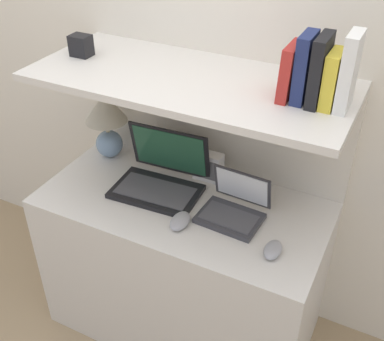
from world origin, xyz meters
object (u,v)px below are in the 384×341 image
Objects in this scene: book_white at (349,72)px; book_red at (290,72)px; book_yellow at (332,79)px; book_navy at (304,68)px; second_mouse at (273,250)px; book_black at (320,71)px; shelf_gadget at (81,46)px; laptop_small at (234,208)px; table_lamp at (106,118)px; laptop_large at (161,177)px; computer_mouse at (180,221)px; router_box at (208,166)px.

book_red is (-0.18, 0.00, -0.03)m from book_white.
book_navy is at bearing 180.00° from book_yellow.
book_yellow is 0.10m from book_navy.
second_mouse is 0.49× the size of book_navy.
book_black is 2.69× the size of shelf_gadget.
book_red is (0.15, 0.05, 0.58)m from laptop_small.
book_white reaches higher than table_lamp.
book_yellow is 2.17× the size of shelf_gadget.
book_navy is at bearing 15.06° from laptop_small.
book_black is at bearing 180.00° from book_yellow.
book_navy is at bearing 180.00° from book_black.
laptop_small is at bearing -5.94° from laptop_large.
second_mouse is (0.56, -0.17, -0.04)m from laptop_large.
table_lamp is 0.64m from computer_mouse.
table_lamp reaches higher than laptop_small.
table_lamp is 1.28× the size of laptop_small.
book_white is (1.03, -0.10, 0.45)m from table_lamp.
book_white is 2.95× the size of shelf_gadget.
router_box is at bearing 15.13° from shelf_gadget.
book_navy is at bearing 96.00° from second_mouse.
second_mouse is 0.60× the size of book_red.
laptop_large is 0.76m from book_red.
second_mouse is 0.64m from book_yellow.
router_box reaches higher than computer_mouse.
laptop_large is at bearing -178.77° from book_white.
book_white is (0.49, 0.20, 0.64)m from computer_mouse.
shelf_gadget reaches higher than laptop_large.
computer_mouse is 0.34m from router_box.
computer_mouse is (0.19, -0.18, -0.04)m from laptop_large.
computer_mouse is at bearing -156.41° from book_yellow.
book_yellow is (0.98, -0.10, 0.42)m from table_lamp.
laptop_small is at bearing -167.94° from book_black.
laptop_large is 0.80m from book_navy.
book_navy reaches higher than book_yellow.
laptop_small is 1.04× the size of book_white.
router_box is 0.71m from book_navy.
table_lamp is 2.98× the size of second_mouse.
laptop_small is at bearing -164.94° from book_navy.
computer_mouse is 0.78m from book_yellow.
book_black is 1.22× the size of book_red.
shelf_gadget reaches higher than laptop_small.
book_navy is 2.67× the size of shelf_gadget.
router_box is 0.73× the size of book_yellow.
table_lamp reaches higher than second_mouse.
book_white is 0.14m from book_navy.
laptop_large is at bearing -178.45° from book_navy.
second_mouse is 0.49× the size of book_black.
router_box is at bearing 164.23° from book_yellow.
computer_mouse is 0.55× the size of book_black.
book_red is at bearing -0.00° from shelf_gadget.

